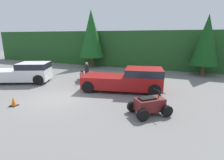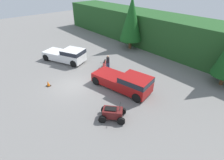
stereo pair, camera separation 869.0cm
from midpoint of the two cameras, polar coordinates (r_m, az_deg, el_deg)
ground_plane at (r=15.01m, az=-4.34°, el=3.62°), size 80.00×80.00×0.00m
hillside_backdrop at (r=26.53m, az=25.92°, el=18.35°), size 44.00×6.00×4.75m
tree_left at (r=24.73m, az=14.42°, el=24.24°), size 3.25×3.25×7.38m
pickup_truck_red at (r=14.43m, az=16.93°, el=5.38°), size 6.26×3.40×1.79m
pickup_truck_second at (r=20.15m, az=-8.44°, el=13.58°), size 5.92×4.24×1.79m
dirt_bike at (r=18.25m, az=6.19°, el=10.30°), size 1.64×1.86×1.17m
quad_atv at (r=11.03m, az=15.34°, el=-5.61°), size 2.41×2.35×1.26m
rider_person at (r=18.08m, az=7.73°, el=11.60°), size 0.51×0.51×1.76m
traffic_cone at (r=15.20m, az=-13.73°, el=4.20°), size 0.42×0.42×0.55m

